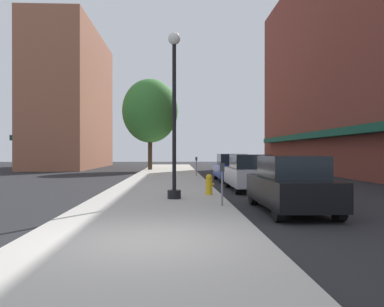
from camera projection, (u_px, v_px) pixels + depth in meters
ground_plane at (227, 179)px, 25.43m from camera, size 90.00×90.00×0.00m
sidewalk_slab at (167, 177)px, 26.26m from camera, size 4.80×50.00×0.12m
building_right_brick at (362, 55)px, 29.85m from camera, size 6.80×40.00×18.48m
building_far_background at (73, 101)px, 43.75m from camera, size 6.80×18.00×15.10m
lamppost at (174, 112)px, 13.75m from camera, size 0.48×0.48×5.90m
fire_hydrant at (209, 184)px, 15.07m from camera, size 0.33×0.26×0.79m
parking_meter_near at (196, 164)px, 26.91m from camera, size 0.14×0.09×1.31m
parking_meter_far at (222, 179)px, 11.93m from camera, size 0.14×0.09×1.31m
tree_near at (150, 111)px, 36.43m from camera, size 5.20×5.20×8.51m
car_black at (291, 185)px, 11.40m from camera, size 1.80×4.30×1.66m
car_silver at (249, 173)px, 17.82m from camera, size 1.80×4.30×1.66m
car_blue at (231, 168)px, 23.58m from camera, size 1.80×4.30×1.66m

